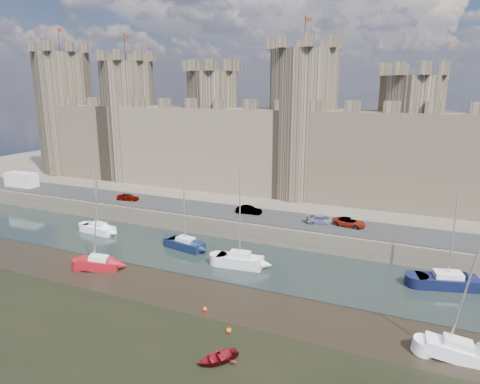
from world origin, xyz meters
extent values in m
plane|color=black|center=(0.00, 0.00, 0.00)|extent=(160.00, 160.00, 0.00)
cube|color=black|center=(0.00, 24.00, 0.04)|extent=(160.00, 12.00, 0.08)
cube|color=#4C443A|center=(0.00, 60.00, 1.25)|extent=(160.00, 60.00, 2.50)
cube|color=black|center=(0.00, 34.00, 2.55)|extent=(160.00, 7.00, 0.10)
cube|color=#42382B|center=(0.00, 48.00, 9.50)|extent=(100.00, 9.00, 14.00)
cylinder|color=#42382B|center=(-48.00, 48.00, 14.50)|extent=(11.00, 11.00, 24.00)
cylinder|color=black|center=(-48.00, 48.00, 29.00)|extent=(0.10, 0.10, 5.00)
cube|color=maroon|center=(-47.50, 48.00, 30.80)|extent=(1.00, 0.03, 0.60)
cylinder|color=#42382B|center=(-32.00, 48.00, 13.50)|extent=(10.00, 10.00, 22.00)
cylinder|color=black|center=(-32.00, 48.00, 27.00)|extent=(0.10, 0.10, 5.00)
cube|color=maroon|center=(-31.50, 48.00, 28.80)|extent=(1.00, 0.03, 0.60)
cylinder|color=#42382B|center=(-14.00, 48.00, 12.50)|extent=(9.00, 9.00, 20.00)
cylinder|color=#42382B|center=(2.00, 48.00, 14.00)|extent=(11.00, 11.00, 23.00)
cylinder|color=black|center=(2.00, 48.00, 28.00)|extent=(0.10, 0.10, 5.00)
cube|color=maroon|center=(2.50, 48.00, 29.80)|extent=(1.00, 0.03, 0.60)
cylinder|color=#42382B|center=(18.00, 48.00, 12.00)|extent=(9.00, 9.00, 19.00)
imported|color=gray|center=(-21.68, 33.38, 3.08)|extent=(3.63, 1.99, 1.17)
imported|color=gray|center=(-1.42, 34.36, 3.10)|extent=(3.71, 1.54, 1.20)
imported|color=gray|center=(9.03, 34.10, 3.08)|extent=(4.28, 2.64, 1.16)
imported|color=gray|center=(12.51, 34.40, 3.08)|extent=(4.44, 2.54, 1.17)
cube|color=silver|center=(-45.22, 33.50, 3.79)|extent=(5.99, 2.54, 2.59)
cube|color=white|center=(-20.27, 24.87, 0.59)|extent=(5.17, 2.47, 1.02)
cube|color=silver|center=(-20.27, 24.87, 1.33)|extent=(2.35, 1.59, 0.46)
cylinder|color=silver|center=(-20.27, 24.87, 5.26)|extent=(0.14, 0.14, 8.32)
cube|color=black|center=(-5.89, 24.45, 0.62)|extent=(5.23, 2.82, 1.08)
cube|color=silver|center=(-5.89, 24.45, 1.41)|extent=(2.42, 1.74, 0.49)
cylinder|color=silver|center=(-5.89, 24.45, 5.59)|extent=(0.14, 0.14, 8.86)
cube|color=silver|center=(2.53, 22.32, 0.69)|extent=(5.41, 2.62, 1.22)
cube|color=silver|center=(2.53, 22.32, 1.58)|extent=(2.46, 1.68, 0.56)
cylinder|color=silver|center=(2.53, 22.32, 6.31)|extent=(0.14, 0.14, 10.02)
cube|color=black|center=(23.96, 26.12, 0.65)|extent=(6.40, 3.87, 1.14)
cube|color=silver|center=(23.96, 26.12, 1.49)|extent=(3.01, 2.29, 0.52)
cylinder|color=silver|center=(23.96, 26.12, 5.91)|extent=(0.14, 0.14, 9.37)
cube|color=maroon|center=(-11.64, 15.34, 0.57)|extent=(4.77, 3.30, 1.13)
cube|color=silver|center=(-11.64, 15.34, 1.39)|extent=(2.29, 1.88, 0.51)
cylinder|color=silver|center=(-11.64, 15.34, 5.76)|extent=(0.14, 0.14, 9.26)
cube|color=white|center=(24.33, 13.52, 0.54)|extent=(4.72, 2.11, 1.08)
cube|color=silver|center=(24.33, 13.52, 1.33)|extent=(2.13, 1.40, 0.49)
cylinder|color=silver|center=(24.33, 13.52, 5.52)|extent=(0.14, 0.14, 8.87)
imported|color=maroon|center=(8.01, 5.78, 0.33)|extent=(3.83, 3.89, 0.66)
sphere|color=#EC3A0A|center=(3.61, 12.00, 0.21)|extent=(0.42, 0.42, 0.42)
sphere|color=#EC470A|center=(7.12, 9.67, 0.23)|extent=(0.47, 0.47, 0.47)
camera|label=1|loc=(20.84, -19.03, 19.96)|focal=32.00mm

